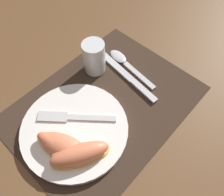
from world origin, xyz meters
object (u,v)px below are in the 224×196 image
Objects in this scene: spoon at (124,61)px; fork at (71,117)px; citrus_wedge_3 at (80,154)px; citrus_wedge_0 at (56,145)px; juice_glass at (94,59)px; plate at (74,128)px; knife at (129,77)px; citrus_wedge_1 at (63,146)px; citrus_wedge_2 at (73,157)px.

fork reaches higher than spoon.
citrus_wedge_0 is at bearing 111.55° from citrus_wedge_3.
citrus_wedge_0 is (-0.23, -0.11, -0.01)m from juice_glass.
juice_glass reaches higher than fork.
citrus_wedge_3 reaches higher than citrus_wedge_0.
juice_glass reaches higher than citrus_wedge_3.
plate reaches higher than knife.
fork reaches higher than knife.
citrus_wedge_0 is at bearing -154.25° from fork.
citrus_wedge_1 is at bearing -173.24° from knife.
juice_glass reaches higher than spoon.
spoon is (0.07, -0.04, -0.04)m from juice_glass.
spoon is 1.16× the size of fork.
citrus_wedge_2 reaches higher than knife.
citrus_wedge_0 is 0.05m from citrus_wedge_2.
citrus_wedge_3 reaches higher than citrus_wedge_1.
citrus_wedge_0 reaches higher than knife.
citrus_wedge_1 is (-0.22, -0.12, -0.01)m from juice_glass.
citrus_wedge_2 is at bearing -127.61° from fork.
juice_glass is 0.18m from fork.
plate is 0.21m from knife.
citrus_wedge_2 is at bearing -92.48° from citrus_wedge_1.
spoon is 1.39× the size of citrus_wedge_1.
citrus_wedge_3 is (0.01, -0.01, 0.00)m from citrus_wedge_2.
plate is 1.62× the size of fork.
citrus_wedge_1 reaches higher than spoon.
fork is at bearing 63.19° from plate.
juice_glass is at bearing 25.99° from fork.
juice_glass is 0.25m from citrus_wedge_1.
spoon is 0.31m from citrus_wedge_0.
citrus_wedge_0 is 0.83× the size of citrus_wedge_1.
citrus_wedge_3 is (-0.04, -0.06, 0.03)m from plate.
fork is 0.08m from citrus_wedge_0.
juice_glass is at bearing 25.92° from citrus_wedge_0.
citrus_wedge_2 is 0.71× the size of citrus_wedge_3.
fork reaches higher than plate.
citrus_wedge_1 is (-0.06, -0.05, 0.01)m from fork.
fork is (-0.23, -0.03, 0.01)m from spoon.
knife is at bearing 3.76° from citrus_wedge_0.
citrus_wedge_1 is 0.94× the size of citrus_wedge_3.
knife is 0.27m from citrus_wedge_2.
juice_glass is 0.72× the size of citrus_wedge_1.
fork is 0.08m from citrus_wedge_1.
citrus_wedge_1 reaches higher than citrus_wedge_0.
citrus_wedge_3 is (0.02, -0.05, 0.00)m from citrus_wedge_0.
citrus_wedge_2 is (-0.06, -0.08, 0.01)m from fork.
plate is 2.35× the size of citrus_wedge_0.
spoon is 0.31m from citrus_wedge_3.
citrus_wedge_3 reaches higher than fork.
plate is 1.16× the size of knife.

